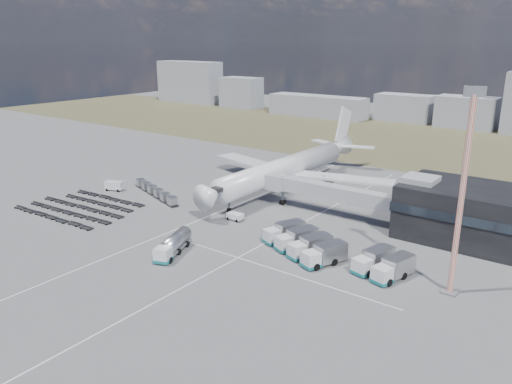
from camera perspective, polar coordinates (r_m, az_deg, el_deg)
The scene contains 16 objects.
ground at distance 100.93m, azimuth -6.36°, elevation -3.71°, with size 420.00×420.00×0.00m, color #565659.
grass_strip at distance 193.39m, azimuth 16.42°, elevation 5.72°, with size 420.00×90.00×0.01m, color brown.
lane_markings at distance 97.14m, azimuth -0.90°, elevation -4.44°, with size 47.12×110.00×0.01m.
terminal at distance 98.95m, azimuth 24.81°, elevation -2.44°, with size 30.40×16.40×11.00m.
jet_bridge at distance 106.14m, azimuth 7.46°, elevation 0.18°, with size 30.30×3.80×7.05m.
airliner at distance 123.83m, azimuth 3.77°, elevation 2.84°, with size 51.59×64.53×17.62m.
skyline at distance 232.64m, azimuth 17.63°, elevation 9.68°, with size 316.07×25.98×23.91m.
fuel_tanker at distance 87.62m, azimuth -9.47°, elevation -5.97°, with size 6.05×10.56×3.33m.
pushback_tug at distance 102.53m, azimuth -2.40°, elevation -2.84°, with size 3.33×1.87×1.50m, color silver.
utility_van at distance 127.25m, azimuth -15.90°, elevation 0.67°, with size 4.37×1.98×2.33m, color silver.
catering_truck at distance 123.30m, azimuth 3.93°, elevation 0.87°, with size 4.50×6.16×2.62m.
service_trucks_near at distance 87.52m, azimuth 5.42°, elevation -5.78°, with size 16.36×12.87×3.20m.
service_trucks_far at distance 81.67m, azimuth 14.33°, elevation -8.00°, with size 8.42×9.34×3.18m.
uld_row at distance 120.42m, azimuth -11.42°, elevation 0.07°, with size 20.56×8.53×1.92m.
baggage_dollies at distance 116.05m, azimuth -19.36°, elevation -1.64°, with size 26.39×18.38×0.67m.
floodlight_mast at distance 74.40m, azimuth 22.45°, elevation -0.39°, with size 2.84×2.30×29.78m.
Camera 1 is at (64.87, -68.69, 35.50)m, focal length 35.00 mm.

